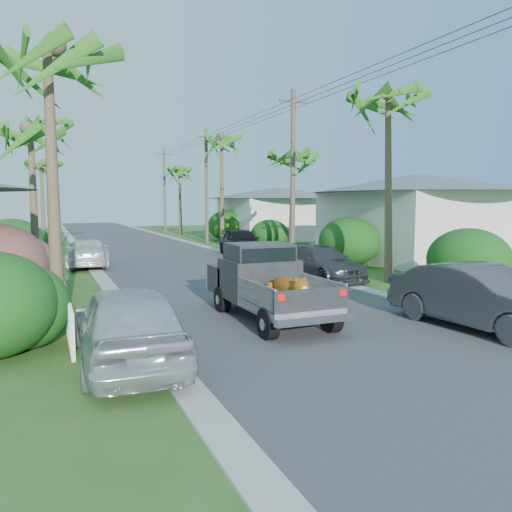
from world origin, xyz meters
name	(u,v)px	position (x,y,z in m)	size (l,w,h in m)	color
ground	(330,332)	(0.00, 0.00, 0.00)	(120.00, 120.00, 0.00)	#2D5720
road	(144,248)	(0.00, 25.00, 0.01)	(8.00, 100.00, 0.02)	#38383A
curb_left	(80,250)	(-4.30, 25.00, 0.03)	(0.60, 100.00, 0.06)	#A5A39E
curb_right	(202,246)	(4.30, 25.00, 0.03)	(0.60, 100.00, 0.06)	#A5A39E
pickup_truck	(263,281)	(-0.87, 2.16, 1.01)	(1.98, 5.12, 2.06)	black
parked_car_rn	(481,298)	(3.60, -1.28, 0.81)	(1.71, 4.91, 1.62)	#323337
parked_car_rm	(320,263)	(4.07, 7.46, 0.70)	(1.96, 4.82, 1.40)	#2F3134
parked_car_rf	(241,242)	(4.59, 17.92, 0.83)	(1.96, 4.87, 1.66)	black
parked_car_ln	(128,325)	(-5.00, -0.62, 0.81)	(1.90, 4.73, 1.61)	#B9BCC1
parked_car_lf	(88,253)	(-4.49, 15.62, 0.70)	(1.97, 4.85, 1.41)	silver
palm_l_a	(47,46)	(-6.20, 3.00, 6.93)	(4.40, 4.40, 8.20)	brown
palm_l_b	(30,129)	(-6.80, 12.00, 6.15)	(4.40, 4.40, 7.40)	brown
palm_l_c	(48,123)	(-6.00, 22.00, 7.91)	(4.40, 4.40, 9.20)	brown
palm_l_d	(41,163)	(-6.50, 34.00, 6.44)	(4.40, 4.40, 7.70)	brown
palm_r_a	(391,95)	(6.30, 6.00, 7.42)	(4.40, 4.40, 8.70)	brown
palm_r_b	(293,154)	(6.60, 15.00, 5.95)	(4.40, 4.40, 7.20)	brown
palm_r_c	(222,138)	(6.20, 26.00, 8.11)	(4.40, 4.40, 9.40)	brown
palm_r_d	(179,168)	(6.50, 40.00, 6.74)	(4.40, 4.40, 8.00)	brown
shrub_l_c	(18,262)	(-7.40, 10.00, 1.00)	(2.40, 2.64, 2.00)	#154413
shrub_l_d	(12,242)	(-8.00, 18.00, 1.20)	(3.20, 3.52, 2.40)	#154413
shrub_r_a	(469,260)	(7.60, 3.00, 1.15)	(2.80, 3.08, 2.30)	#154413
shrub_r_b	(349,241)	(7.80, 11.00, 1.25)	(3.00, 3.30, 2.50)	#154413
shrub_r_c	(270,235)	(7.50, 20.00, 1.05)	(2.60, 2.86, 2.10)	#154413
shrub_r_d	(227,225)	(8.00, 30.00, 1.30)	(3.20, 3.52, 2.60)	#154413
picket_fence	(63,293)	(-6.00, 5.50, 0.50)	(0.10, 11.00, 1.00)	white
house_right_near	(417,220)	(13.00, 12.00, 2.22)	(8.00, 9.00, 4.80)	silver
house_right_far	(279,215)	(13.00, 30.00, 2.12)	(9.00, 8.00, 4.60)	silver
utility_pole_b	(293,176)	(5.60, 13.00, 4.60)	(1.60, 0.26, 9.00)	brown
utility_pole_c	(207,185)	(5.60, 28.00, 4.60)	(1.60, 0.26, 9.00)	brown
utility_pole_d	(165,190)	(5.60, 43.00, 4.60)	(1.60, 0.26, 9.00)	brown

